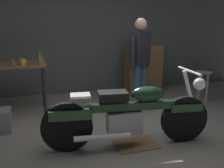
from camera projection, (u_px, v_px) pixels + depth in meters
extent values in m
plane|color=gray|center=(128.00, 141.00, 3.36)|extent=(12.00, 12.00, 0.00)
cube|color=#56605B|center=(85.00, 25.00, 5.60)|extent=(8.00, 0.12, 3.10)
cube|color=brown|center=(7.00, 65.00, 4.19)|extent=(1.30, 0.64, 0.04)
cylinder|color=#2D2D33|center=(45.00, 92.00, 4.22)|extent=(0.05, 0.05, 0.86)
cylinder|color=#2D2D33|center=(43.00, 85.00, 4.70)|extent=(0.05, 0.05, 0.86)
cylinder|color=black|center=(184.00, 119.00, 3.29)|extent=(0.64, 0.15, 0.64)
cylinder|color=black|center=(67.00, 127.00, 3.03)|extent=(0.64, 0.15, 0.64)
cube|color=black|center=(185.00, 107.00, 3.25)|extent=(0.45, 0.19, 0.10)
cube|color=black|center=(71.00, 114.00, 3.00)|extent=(0.54, 0.24, 0.12)
cube|color=gray|center=(124.00, 122.00, 3.15)|extent=(0.47, 0.29, 0.28)
cube|color=black|center=(132.00, 106.00, 3.12)|extent=(1.10, 0.24, 0.10)
ellipsoid|color=black|center=(148.00, 94.00, 3.12)|extent=(0.46, 0.27, 0.20)
cube|color=black|center=(113.00, 96.00, 3.04)|extent=(0.39, 0.28, 0.10)
cube|color=silver|center=(80.00, 96.00, 2.97)|extent=(0.26, 0.23, 0.03)
cylinder|color=silver|center=(190.00, 95.00, 3.23)|extent=(0.27, 0.08, 0.68)
cylinder|color=silver|center=(189.00, 71.00, 3.14)|extent=(0.11, 0.60, 0.03)
sphere|color=silver|center=(200.00, 84.00, 3.21)|extent=(0.16, 0.16, 0.16)
cylinder|color=silver|center=(103.00, 137.00, 2.99)|extent=(0.70, 0.16, 0.07)
cylinder|color=#3D597C|center=(142.00, 86.00, 4.61)|extent=(0.15, 0.15, 0.88)
cylinder|color=#3D597C|center=(136.00, 88.00, 4.46)|extent=(0.15, 0.15, 0.88)
cube|color=#26262D|center=(140.00, 48.00, 4.36)|extent=(0.44, 0.40, 0.56)
cylinder|color=#26262D|center=(147.00, 51.00, 4.57)|extent=(0.09, 0.09, 0.58)
cylinder|color=#26262D|center=(133.00, 53.00, 4.20)|extent=(0.09, 0.09, 0.58)
sphere|color=tan|center=(141.00, 25.00, 4.27)|extent=(0.22, 0.22, 0.22)
cylinder|color=#B2B2B7|center=(204.00, 72.00, 4.92)|extent=(0.32, 0.32, 0.02)
cylinder|color=#B2B2B7|center=(208.00, 87.00, 5.03)|extent=(0.02, 0.02, 0.62)
cylinder|color=#B2B2B7|center=(200.00, 86.00, 5.10)|extent=(0.02, 0.02, 0.62)
cylinder|color=#B2B2B7|center=(198.00, 88.00, 4.97)|extent=(0.02, 0.02, 0.62)
cylinder|color=#B2B2B7|center=(207.00, 89.00, 4.89)|extent=(0.02, 0.02, 0.62)
cube|color=brown|center=(143.00, 69.00, 5.72)|extent=(0.80, 0.44, 1.10)
sphere|color=tan|center=(148.00, 58.00, 5.44)|extent=(0.04, 0.04, 0.04)
sphere|color=tan|center=(147.00, 71.00, 5.51)|extent=(0.04, 0.04, 0.04)
sphere|color=tan|center=(147.00, 84.00, 5.58)|extent=(0.04, 0.04, 0.04)
cube|color=olive|center=(136.00, 144.00, 3.27)|extent=(0.56, 0.40, 0.01)
cylinder|color=brown|center=(12.00, 63.00, 4.02)|extent=(0.07, 0.07, 0.10)
torus|color=brown|center=(15.00, 62.00, 4.03)|extent=(0.06, 0.01, 0.06)
cylinder|color=orange|center=(40.00, 59.00, 4.44)|extent=(0.08, 0.08, 0.09)
torus|color=orange|center=(43.00, 59.00, 4.45)|extent=(0.05, 0.01, 0.05)
cylinder|color=yellow|center=(23.00, 62.00, 4.12)|extent=(0.09, 0.09, 0.10)
torus|color=yellow|center=(26.00, 61.00, 4.13)|extent=(0.06, 0.01, 0.06)
cylinder|color=#4C8C4C|center=(40.00, 59.00, 4.17)|extent=(0.06, 0.06, 0.18)
cylinder|color=#4C8C4C|center=(39.00, 52.00, 4.14)|extent=(0.03, 0.03, 0.05)
cylinder|color=black|center=(39.00, 50.00, 4.13)|extent=(0.03, 0.03, 0.01)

